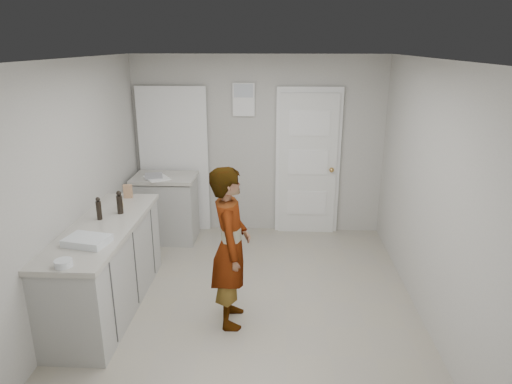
# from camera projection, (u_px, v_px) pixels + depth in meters

# --- Properties ---
(ground) EXTENTS (4.00, 4.00, 0.00)m
(ground) POSITION_uv_depth(u_px,v_px,m) (249.00, 300.00, 4.91)
(ground) COLOR #A29A87
(ground) RESTS_ON ground
(room_shell) EXTENTS (4.00, 4.00, 4.00)m
(room_shell) POSITION_uv_depth(u_px,v_px,m) (246.00, 162.00, 6.45)
(room_shell) COLOR #ADAAA4
(room_shell) RESTS_ON ground
(main_counter) EXTENTS (0.64, 1.96, 0.93)m
(main_counter) POSITION_uv_depth(u_px,v_px,m) (107.00, 270.00, 4.66)
(main_counter) COLOR #B1B1AD
(main_counter) RESTS_ON ground
(side_counter) EXTENTS (0.84, 0.61, 0.93)m
(side_counter) POSITION_uv_depth(u_px,v_px,m) (167.00, 210.00, 6.31)
(side_counter) COLOR #B1B1AD
(side_counter) RESTS_ON ground
(person) EXTENTS (0.42, 0.60, 1.59)m
(person) POSITION_uv_depth(u_px,v_px,m) (231.00, 248.00, 4.32)
(person) COLOR silver
(person) RESTS_ON ground
(cake_mix_box) EXTENTS (0.10, 0.05, 0.16)m
(cake_mix_box) POSITION_uv_depth(u_px,v_px,m) (128.00, 191.00, 5.27)
(cake_mix_box) COLOR #A57452
(cake_mix_box) RESTS_ON main_counter
(spice_jar) EXTENTS (0.05, 0.05, 0.08)m
(spice_jar) POSITION_uv_depth(u_px,v_px,m) (121.00, 204.00, 4.95)
(spice_jar) COLOR #A2895C
(spice_jar) RESTS_ON main_counter
(oil_cruet_a) EXTENTS (0.06, 0.06, 0.25)m
(oil_cruet_a) POSITION_uv_depth(u_px,v_px,m) (120.00, 203.00, 4.77)
(oil_cruet_a) COLOR black
(oil_cruet_a) RESTS_ON main_counter
(oil_cruet_b) EXTENTS (0.05, 0.05, 0.24)m
(oil_cruet_b) POSITION_uv_depth(u_px,v_px,m) (99.00, 209.00, 4.61)
(oil_cruet_b) COLOR black
(oil_cruet_b) RESTS_ON main_counter
(baking_dish) EXTENTS (0.42, 0.33, 0.07)m
(baking_dish) POSITION_uv_depth(u_px,v_px,m) (87.00, 241.00, 4.07)
(baking_dish) COLOR silver
(baking_dish) RESTS_ON main_counter
(egg_bowl) EXTENTS (0.14, 0.14, 0.06)m
(egg_bowl) POSITION_uv_depth(u_px,v_px,m) (63.00, 263.00, 3.66)
(egg_bowl) COLOR silver
(egg_bowl) RESTS_ON main_counter
(papers) EXTENTS (0.42, 0.44, 0.01)m
(papers) POSITION_uv_depth(u_px,v_px,m) (157.00, 178.00, 6.05)
(papers) COLOR white
(papers) RESTS_ON side_counter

